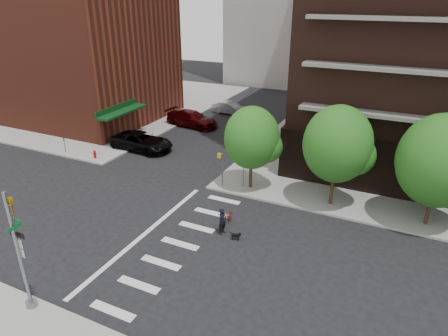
% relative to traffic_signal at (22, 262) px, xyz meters
% --- Properties ---
extents(ground, '(120.00, 120.00, 0.00)m').
position_rel_traffic_signal_xyz_m(ground, '(0.47, 7.49, -2.70)').
color(ground, black).
rests_on(ground, ground).
extents(sidewalk_nw, '(31.00, 33.00, 0.15)m').
position_rel_traffic_signal_xyz_m(sidewalk_nw, '(-24.03, 30.99, -2.62)').
color(sidewalk_nw, gray).
rests_on(sidewalk_nw, ground).
extents(crosswalk, '(3.85, 13.00, 0.01)m').
position_rel_traffic_signal_xyz_m(crosswalk, '(2.68, 7.49, -2.69)').
color(crosswalk, silver).
rests_on(crosswalk, ground).
extents(midrise_nw, '(21.40, 15.50, 20.00)m').
position_rel_traffic_signal_xyz_m(midrise_nw, '(-21.53, 25.49, 7.45)').
color(midrise_nw, maroon).
rests_on(midrise_nw, sidewalk_nw).
extents(tree_a, '(4.00, 4.00, 5.90)m').
position_rel_traffic_signal_xyz_m(tree_a, '(4.47, 15.99, 1.35)').
color(tree_a, '#301E11').
rests_on(tree_a, sidewalk_ne).
extents(tree_b, '(4.50, 4.50, 6.65)m').
position_rel_traffic_signal_xyz_m(tree_b, '(10.47, 15.99, 1.85)').
color(tree_b, '#301E11').
rests_on(tree_b, sidewalk_ne).
extents(tree_c, '(5.00, 5.00, 6.80)m').
position_rel_traffic_signal_xyz_m(tree_c, '(16.47, 15.99, 1.75)').
color(tree_c, '#301E11').
rests_on(tree_c, sidewalk_ne).
extents(traffic_signal, '(0.90, 0.75, 6.00)m').
position_rel_traffic_signal_xyz_m(traffic_signal, '(0.00, 0.00, 0.00)').
color(traffic_signal, slate).
rests_on(traffic_signal, sidewalk_s).
extents(pedestrian_signal, '(2.18, 0.67, 2.60)m').
position_rel_traffic_signal_xyz_m(pedestrian_signal, '(2.79, 15.42, -0.84)').
color(pedestrian_signal, slate).
rests_on(pedestrian_signal, sidewalk_ne).
extents(fire_hydrant, '(0.24, 0.24, 0.73)m').
position_rel_traffic_signal_xyz_m(fire_hydrant, '(-10.03, 15.29, -2.15)').
color(fire_hydrant, '#A50C0C').
rests_on(fire_hydrant, sidewalk_nw).
extents(parking_meter, '(0.10, 0.08, 1.32)m').
position_rel_traffic_signal_xyz_m(parking_meter, '(-13.53, 15.29, -1.74)').
color(parking_meter, black).
rests_on(parking_meter, sidewalk_nw).
extents(parked_car_black, '(2.95, 6.09, 1.67)m').
position_rel_traffic_signal_xyz_m(parked_car_black, '(-7.73, 19.06, -1.86)').
color(parked_car_black, black).
rests_on(parked_car_black, ground).
extents(parked_car_maroon, '(3.00, 6.16, 1.73)m').
position_rel_traffic_signal_xyz_m(parked_car_maroon, '(-7.06, 27.28, -1.84)').
color(parked_car_maroon, '#3D0406').
rests_on(parked_car_maroon, ground).
extents(parked_car_silver, '(1.99, 4.58, 1.46)m').
position_rel_traffic_signal_xyz_m(parked_car_silver, '(-5.29, 33.51, -1.97)').
color(parked_car_silver, '#AAACB1').
rests_on(parked_car_silver, ground).
extents(scooter, '(0.67, 1.87, 0.98)m').
position_rel_traffic_signal_xyz_m(scooter, '(5.04, 10.54, -2.21)').
color(scooter, maroon).
rests_on(scooter, ground).
extents(dog_walker, '(0.71, 0.55, 1.72)m').
position_rel_traffic_signal_xyz_m(dog_walker, '(5.24, 9.58, -1.84)').
color(dog_walker, black).
rests_on(dog_walker, ground).
extents(dog, '(0.60, 0.28, 0.50)m').
position_rel_traffic_signal_xyz_m(dog, '(6.28, 9.29, -2.39)').
color(dog, black).
rests_on(dog, ground).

